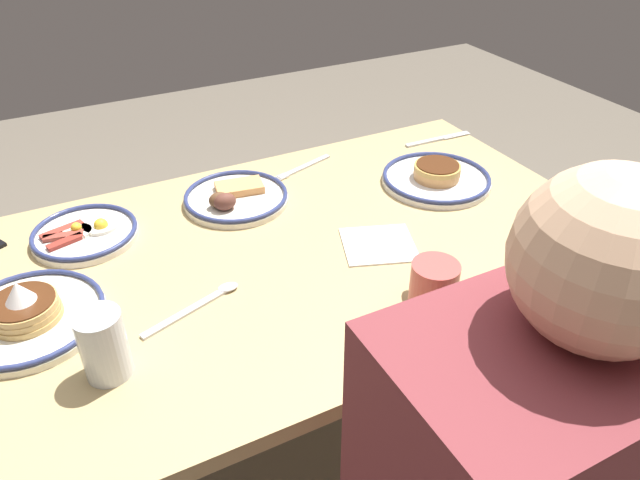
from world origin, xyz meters
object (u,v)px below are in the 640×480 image
Objects in this scene: plate_near_main at (436,177)px; coffee_mug at (433,287)px; plate_far_companion at (85,233)px; drinking_glass at (104,348)px; butter_knife at (438,139)px; plate_far_side at (27,316)px; plate_center_pancakes at (235,197)px; paper_napkin at (379,245)px; fork_near at (303,167)px; tea_spoon at (204,301)px.

coffee_mug reaches higher than plate_near_main.
drinking_glass is (0.03, 0.42, 0.04)m from plate_far_companion.
butter_knife is (-1.01, -0.48, -0.05)m from drinking_glass.
butter_knife is (-1.12, -0.30, -0.02)m from plate_far_side.
coffee_mug is 0.57× the size of butter_knife.
plate_far_side is (0.14, 0.24, 0.01)m from plate_far_companion.
plate_far_side reaches higher than plate_center_pancakes.
plate_center_pancakes is at bearing -71.24° from coffee_mug.
coffee_mug is (0.30, 0.39, 0.04)m from plate_near_main.
plate_far_companion is 1.49× the size of paper_napkin.
plate_far_companion is at bearing -1.05° from plate_center_pancakes.
butter_knife is (-0.98, -0.06, -0.01)m from plate_far_companion.
coffee_mug is 1.01× the size of drinking_glass.
coffee_mug is at bearing 86.17° from fork_near.
fork_near is at bearing -93.83° from coffee_mug.
plate_far_companion is 0.36m from tea_spoon.
paper_napkin is (-0.55, 0.31, -0.01)m from plate_far_companion.
drinking_glass is 0.67× the size of fork_near.
coffee_mug is at bearing 52.36° from plate_near_main.
fork_near is 0.89× the size of tea_spoon.
butter_knife is at bearing -127.78° from plate_near_main.
plate_center_pancakes is at bearing -16.09° from plate_near_main.
fork_near is (0.26, -0.22, -0.01)m from plate_near_main.
plate_near_main is 0.49m from coffee_mug.
plate_near_main is 0.32m from paper_napkin.
coffee_mug is at bearing 52.31° from butter_knife.
drinking_glass reaches higher than plate_far_companion.
plate_far_side is at bearing -60.16° from drinking_glass.
plate_center_pancakes is at bearing 21.14° from fork_near.
drinking_glass reaches higher than plate_far_side.
plate_center_pancakes is at bearing 178.95° from plate_far_companion.
plate_far_companion is 0.43m from drinking_glass.
paper_napkin is at bearing 40.88° from butter_knife.
plate_near_main is 1.00× the size of plate_far_side.
tea_spoon reaches higher than paper_napkin.
plate_near_main is 0.96m from plate_far_side.
paper_napkin is 0.57m from butter_knife.
coffee_mug is (-0.66, 0.30, 0.03)m from plate_far_side.
paper_napkin is 0.39m from tea_spoon.
plate_far_companion is at bearing -63.99° from tea_spoon.
drinking_glass reaches higher than butter_knife.
tea_spoon is at bearing -153.06° from drinking_glass.
butter_knife is 0.91m from tea_spoon.
tea_spoon is (0.40, 0.41, 0.00)m from fork_near.
plate_far_companion is at bearing -29.78° from paper_napkin.
plate_far_companion is 1.11× the size of tea_spoon.
drinking_glass is 1.12m from butter_knife.
plate_far_side is 0.31m from tea_spoon.
plate_far_companion is at bearing -119.78° from plate_far_side.
butter_knife is (-0.46, -0.60, -0.05)m from coffee_mug.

